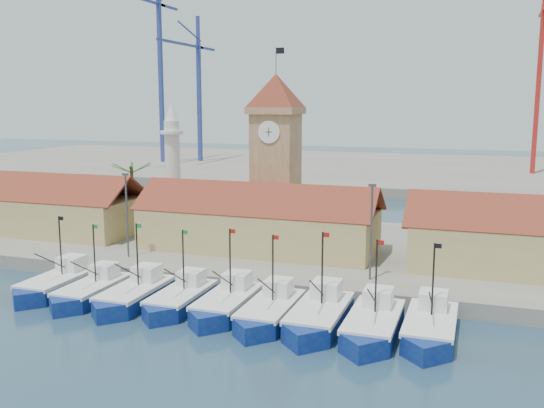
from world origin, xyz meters
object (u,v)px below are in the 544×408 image
at_px(boat_0, 56,285).
at_px(clock_tower, 276,152).
at_px(minaret, 173,165).
at_px(boat_4, 226,305).

distance_m(boat_0, clock_tower, 29.35).
relative_size(boat_0, minaret, 0.62).
relative_size(boat_4, minaret, 0.62).
height_order(boat_0, clock_tower, clock_tower).
distance_m(boat_0, minaret, 26.70).
bearing_deg(boat_0, clock_tower, 58.52).
xyz_separation_m(boat_0, boat_4, (17.50, -0.03, -0.00)).
bearing_deg(clock_tower, minaret, 172.39).
distance_m(boat_4, clock_tower, 25.94).
height_order(boat_4, minaret, minaret).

